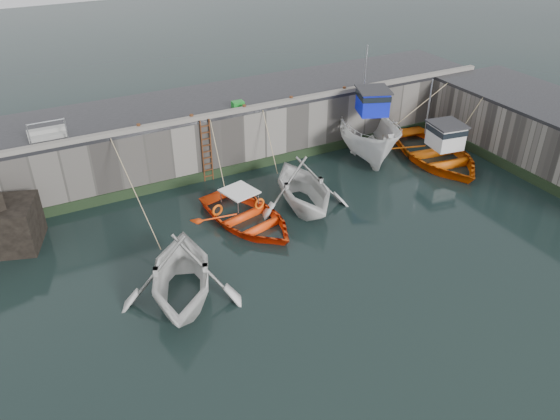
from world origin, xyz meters
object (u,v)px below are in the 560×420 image
ladder (207,151)px  boat_far_white (367,132)px  bollard_a (139,127)px  boat_near_blue (248,223)px  fish_crate (238,104)px  boat_near_blacktrim (303,206)px  bollard_b (192,117)px  bollard_d (291,99)px  bollard_e (344,89)px  bollard_c (244,108)px  boat_near_white (183,297)px  boat_far_orange (436,153)px

ladder → boat_far_white: size_ratio=0.41×
bollard_a → boat_near_blue: bearing=-57.7°
fish_crate → boat_near_blacktrim: bearing=-79.2°
bollard_b → boat_far_white: bearing=-7.7°
bollard_d → bollard_e: (3.20, 0.00, 0.00)m
bollard_a → bollard_c: size_ratio=1.00×
boat_near_blacktrim → bollard_d: (1.90, 4.65, 3.30)m
ladder → bollard_a: bearing=173.6°
boat_near_white → fish_crate: bearing=75.4°
boat_far_white → fish_crate: 7.23m
fish_crate → bollard_c: fish_crate is taller
boat_near_blacktrim → fish_crate: size_ratio=8.86×
ladder → bollard_b: bollard_b is taller
boat_far_white → bollard_e: bearing=142.0°
boat_near_blue → boat_far_white: bearing=8.1°
ladder → bollard_d: (4.80, 0.34, 1.71)m
boat_far_orange → fish_crate: 10.74m
ladder → boat_far_white: bearing=-6.0°
boat_near_blue → bollard_b: size_ratio=18.93×
boat_far_white → bollard_a: boat_far_white is taller
boat_near_white → bollard_b: bollard_b is taller
ladder → fish_crate: fish_crate is taller
ladder → boat_near_blue: ladder is taller
boat_far_white → bollard_b: (-9.26, 1.26, 2.11)m
boat_near_blue → bollard_b: bearing=82.4°
fish_crate → bollard_c: 0.52m
boat_near_white → boat_near_blacktrim: boat_near_white is taller
bollard_a → bollard_d: 7.80m
bollard_d → bollard_e: 3.20m
ladder → bollard_a: (-3.00, 0.34, 1.71)m
boat_near_white → boat_near_blacktrim: size_ratio=1.04×
boat_far_white → bollard_d: size_ratio=28.10×
ladder → boat_near_blue: (0.05, -4.48, -1.59)m
boat_near_blacktrim → fish_crate: fish_crate is taller
fish_crate → boat_far_white: bearing=-13.0°
bollard_a → ladder: bearing=-6.4°
boat_near_blue → bollard_a: (-3.05, 4.81, 3.30)m
bollard_b → bollard_d: same height
bollard_d → fish_crate: bearing=169.4°
fish_crate → bollard_b: fish_crate is taller
ladder → bollard_d: bollard_d is taller
ladder → boat_near_blue: bearing=-89.4°
bollard_e → bollard_a: bearing=180.0°
boat_far_orange → fish_crate: bearing=163.7°
bollard_c → ladder: bearing=-171.3°
bollard_a → bollard_c: same height
boat_near_blue → boat_near_blacktrim: size_ratio=1.05×
boat_near_blacktrim → bollard_b: (-3.40, 4.65, 3.30)m
boat_near_blue → boat_far_orange: (11.45, 1.01, 0.44)m
bollard_e → boat_far_orange: bearing=-47.4°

